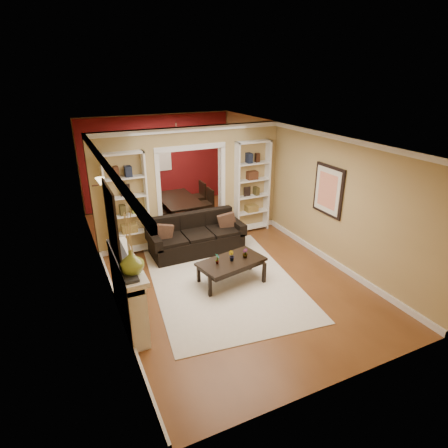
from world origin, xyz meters
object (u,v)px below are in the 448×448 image
bookshelf_left (127,205)px  bookshelf_right (252,187)px  dining_table (180,209)px  sofa (196,235)px  coffee_table (231,271)px  fireplace (129,291)px

bookshelf_left → bookshelf_right: (3.10, 0.00, 0.00)m
bookshelf_right → dining_table: bookshelf_right is taller
sofa → bookshelf_left: (-1.37, 0.58, 0.73)m
coffee_table → bookshelf_right: bookshelf_right is taller
bookshelf_left → dining_table: (1.69, 1.49, -0.85)m
bookshelf_left → dining_table: 2.40m
bookshelf_right → fireplace: bookshelf_right is taller
coffee_table → sofa: bearing=82.7°
sofa → bookshelf_right: (1.73, 0.58, 0.73)m
fireplace → bookshelf_right: bearing=34.8°
dining_table → bookshelf_left: bearing=131.4°
bookshelf_left → fireplace: size_ratio=1.35×
bookshelf_right → bookshelf_left: bearing=180.0°
coffee_table → bookshelf_left: bearing=113.3°
bookshelf_right → fireplace: size_ratio=1.35×
coffee_table → fireplace: fireplace is taller
fireplace → bookshelf_left: bearing=78.0°
bookshelf_right → coffee_table: bearing=-127.1°
coffee_table → bookshelf_left: 2.75m
fireplace → sofa: bearing=45.6°
coffee_table → bookshelf_right: bearing=41.3°
bookshelf_left → coffee_table: bearing=-55.2°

